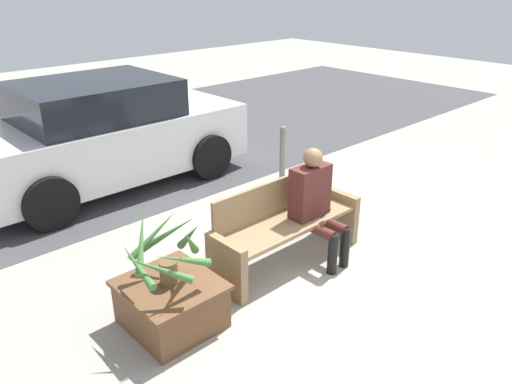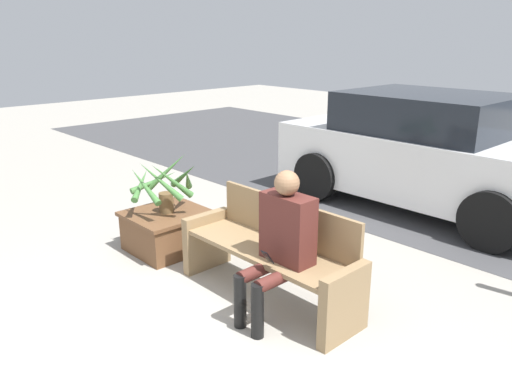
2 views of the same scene
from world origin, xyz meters
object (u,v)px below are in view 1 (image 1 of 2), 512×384
at_px(bench, 284,225).
at_px(potted_plant, 166,252).
at_px(planter_box, 171,302).
at_px(parked_car, 103,134).
at_px(person_seated, 315,199).
at_px(bollard_post, 283,152).

bearing_deg(bench, potted_plant, -176.61).
bearing_deg(planter_box, parked_car, 71.03).
xyz_separation_m(person_seated, planter_box, (-1.82, 0.09, -0.47)).
xyz_separation_m(bench, bollard_post, (1.69, 1.67, 0.01)).
distance_m(bench, planter_box, 1.55).
bearing_deg(person_seated, bollard_post, 52.86).
bearing_deg(bench, person_seated, -31.63).
height_order(parked_car, bollard_post, parked_car).
bearing_deg(potted_plant, bench, 3.39).
xyz_separation_m(bench, potted_plant, (-1.54, -0.09, 0.32)).
height_order(bench, potted_plant, potted_plant).
distance_m(planter_box, parked_car, 3.69).
xyz_separation_m(bench, parked_car, (-0.35, 3.36, 0.34)).
xyz_separation_m(potted_plant, bollard_post, (3.23, 1.76, -0.31)).
distance_m(person_seated, planter_box, 1.88).
relative_size(person_seated, parked_car, 0.32).
bearing_deg(person_seated, bench, 148.37).
height_order(planter_box, parked_car, parked_car).
xyz_separation_m(person_seated, potted_plant, (-1.83, 0.08, 0.05)).
distance_m(bench, person_seated, 0.44).
relative_size(planter_box, parked_car, 0.21).
bearing_deg(person_seated, potted_plant, 177.35).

